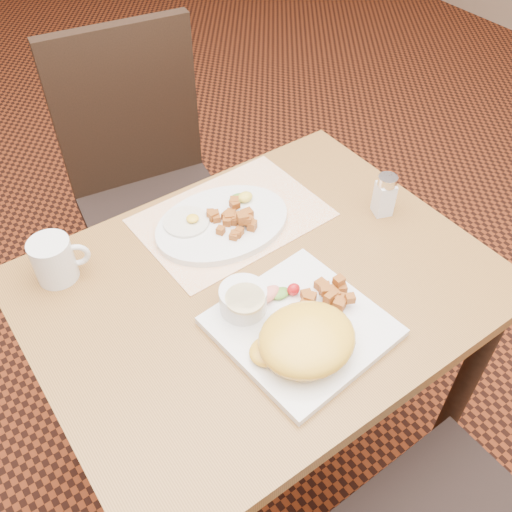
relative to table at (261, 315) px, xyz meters
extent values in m
plane|color=black|center=(0.00, 0.00, -0.64)|extent=(8.00, 8.00, 0.00)
cube|color=olive|center=(0.00, 0.00, 0.09)|extent=(0.90, 0.70, 0.03)
cylinder|color=black|center=(0.40, -0.30, -0.28)|extent=(0.05, 0.05, 0.71)
cylinder|color=black|center=(-0.40, 0.30, -0.28)|extent=(0.05, 0.05, 0.71)
cylinder|color=black|center=(0.40, 0.30, -0.28)|extent=(0.05, 0.05, 0.71)
cylinder|color=black|center=(0.22, -0.39, -0.43)|extent=(0.04, 0.04, 0.42)
cube|color=black|center=(0.06, 0.60, -0.19)|extent=(0.48, 0.48, 0.05)
cylinder|color=black|center=(0.26, 0.75, -0.43)|extent=(0.04, 0.04, 0.42)
cylinder|color=black|center=(0.21, 0.39, -0.43)|extent=(0.04, 0.04, 0.42)
cylinder|color=black|center=(-0.09, 0.80, -0.43)|extent=(0.04, 0.04, 0.42)
cylinder|color=black|center=(-0.15, 0.45, -0.43)|extent=(0.04, 0.04, 0.42)
cube|color=black|center=(0.09, 0.79, 0.08)|extent=(0.42, 0.11, 0.50)
cube|color=white|center=(0.06, 0.19, 0.11)|extent=(0.41, 0.29, 0.00)
cube|color=silver|center=(-0.01, -0.14, 0.12)|extent=(0.30, 0.30, 0.02)
ellipsoid|color=yellow|center=(-0.04, -0.19, 0.16)|extent=(0.18, 0.16, 0.07)
ellipsoid|color=yellow|center=(-0.02, -0.21, 0.14)|extent=(0.07, 0.06, 0.02)
ellipsoid|color=yellow|center=(-0.10, -0.16, 0.14)|extent=(0.07, 0.06, 0.02)
cylinder|color=silver|center=(-0.08, -0.05, 0.15)|extent=(0.09, 0.09, 0.05)
cylinder|color=beige|center=(-0.08, -0.06, 0.17)|extent=(0.07, 0.07, 0.01)
ellipsoid|color=#387223|center=(0.00, -0.06, 0.13)|extent=(0.04, 0.03, 0.01)
ellipsoid|color=red|center=(0.02, -0.07, 0.14)|extent=(0.03, 0.03, 0.03)
ellipsoid|color=#F28C72|center=(-0.03, -0.05, 0.14)|extent=(0.06, 0.04, 0.02)
cylinder|color=white|center=(-0.04, 0.22, 0.13)|extent=(0.10, 0.10, 0.01)
ellipsoid|color=yellow|center=(-0.03, 0.21, 0.14)|extent=(0.03, 0.03, 0.01)
ellipsoid|color=#387223|center=(0.09, 0.22, 0.13)|extent=(0.04, 0.03, 0.01)
ellipsoid|color=yellow|center=(0.10, 0.21, 0.14)|extent=(0.04, 0.03, 0.02)
cube|color=white|center=(0.34, 0.01, 0.15)|extent=(0.05, 0.05, 0.08)
cylinder|color=silver|center=(0.34, 0.01, 0.20)|extent=(0.05, 0.05, 0.02)
cylinder|color=silver|center=(-0.33, 0.25, 0.16)|extent=(0.08, 0.08, 0.09)
torus|color=silver|center=(-0.28, 0.23, 0.16)|extent=(0.06, 0.03, 0.05)
cube|color=#A7581A|center=(0.10, -0.12, 0.13)|extent=(0.02, 0.02, 0.02)
cube|color=#A7581A|center=(0.07, -0.13, 0.13)|extent=(0.03, 0.03, 0.02)
cube|color=#A7581A|center=(0.07, -0.10, 0.13)|extent=(0.03, 0.03, 0.02)
cube|color=#A7581A|center=(0.07, -0.12, 0.13)|extent=(0.03, 0.03, 0.02)
cube|color=#A7581A|center=(0.07, -0.09, 0.13)|extent=(0.02, 0.02, 0.02)
cube|color=#A7581A|center=(0.06, -0.13, 0.15)|extent=(0.02, 0.02, 0.02)
cube|color=#A7581A|center=(0.08, -0.12, 0.13)|extent=(0.03, 0.02, 0.02)
cube|color=#A7581A|center=(0.03, -0.11, 0.13)|extent=(0.02, 0.02, 0.01)
cube|color=#A7581A|center=(0.03, -0.10, 0.13)|extent=(0.03, 0.03, 0.02)
cube|color=#A7581A|center=(0.08, -0.12, 0.13)|extent=(0.02, 0.02, 0.01)
cube|color=#A7581A|center=(0.06, -0.12, 0.15)|extent=(0.02, 0.02, 0.02)
cube|color=#A7581A|center=(0.09, -0.14, 0.13)|extent=(0.02, 0.02, 0.01)
cube|color=#A7581A|center=(0.04, -0.16, 0.13)|extent=(0.03, 0.03, 0.02)
cube|color=#A7581A|center=(0.07, -0.12, 0.14)|extent=(0.03, 0.03, 0.02)
cube|color=#A7581A|center=(0.10, -0.11, 0.15)|extent=(0.02, 0.02, 0.02)
cube|color=#A7581A|center=(0.04, -0.11, 0.14)|extent=(0.03, 0.03, 0.02)
cube|color=#A7581A|center=(0.09, -0.16, 0.15)|extent=(0.02, 0.02, 0.02)
cube|color=#A7581A|center=(0.07, -0.15, 0.14)|extent=(0.03, 0.03, 0.02)
cube|color=#A7581A|center=(0.07, -0.12, 0.14)|extent=(0.02, 0.02, 0.02)
cube|color=#A7581A|center=(0.02, 0.20, 0.14)|extent=(0.02, 0.02, 0.02)
cube|color=#A7581A|center=(0.01, 0.20, 0.14)|extent=(0.02, 0.02, 0.02)
cube|color=#A7581A|center=(0.07, 0.14, 0.14)|extent=(0.02, 0.02, 0.01)
cube|color=#A7581A|center=(0.05, 0.16, 0.14)|extent=(0.03, 0.03, 0.02)
cube|color=#A7581A|center=(0.01, 0.12, 0.14)|extent=(0.02, 0.02, 0.01)
cube|color=#A7581A|center=(0.01, 0.19, 0.14)|extent=(0.02, 0.02, 0.01)
cube|color=#A7581A|center=(0.07, 0.19, 0.15)|extent=(0.03, 0.03, 0.02)
cube|color=#A7581A|center=(0.06, 0.12, 0.14)|extent=(0.03, 0.03, 0.02)
cube|color=#A7581A|center=(0.06, 0.13, 0.15)|extent=(0.02, 0.02, 0.02)
cube|color=#A7581A|center=(0.00, 0.15, 0.14)|extent=(0.02, 0.02, 0.02)
cube|color=#A7581A|center=(0.06, 0.15, 0.14)|extent=(0.03, 0.03, 0.02)
cube|color=#A7581A|center=(0.04, 0.17, 0.14)|extent=(0.02, 0.02, 0.01)
cube|color=#A7581A|center=(0.01, 0.21, 0.14)|extent=(0.02, 0.02, 0.02)
cube|color=#A7581A|center=(0.07, 0.16, 0.14)|extent=(0.03, 0.03, 0.02)
cube|color=#A7581A|center=(0.07, 0.16, 0.14)|extent=(0.02, 0.02, 0.02)
cube|color=#A7581A|center=(0.03, 0.16, 0.14)|extent=(0.02, 0.02, 0.02)
cube|color=#A7581A|center=(0.04, 0.17, 0.14)|extent=(0.03, 0.03, 0.02)
cube|color=#A7581A|center=(0.05, 0.14, 0.16)|extent=(0.03, 0.03, 0.02)
cube|color=#A7581A|center=(0.02, 0.12, 0.14)|extent=(0.02, 0.02, 0.02)
cube|color=#A7581A|center=(0.04, 0.18, 0.14)|extent=(0.02, 0.03, 0.02)
cube|color=#A7581A|center=(0.03, 0.12, 0.14)|extent=(0.02, 0.02, 0.02)
cube|color=#A7581A|center=(0.04, 0.18, 0.14)|extent=(0.03, 0.03, 0.02)
cube|color=#A7581A|center=(0.04, 0.16, 0.14)|extent=(0.02, 0.02, 0.02)
cube|color=#A7581A|center=(0.06, 0.19, 0.15)|extent=(0.02, 0.02, 0.02)
camera|label=1|loc=(-0.45, -0.62, 0.96)|focal=40.00mm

